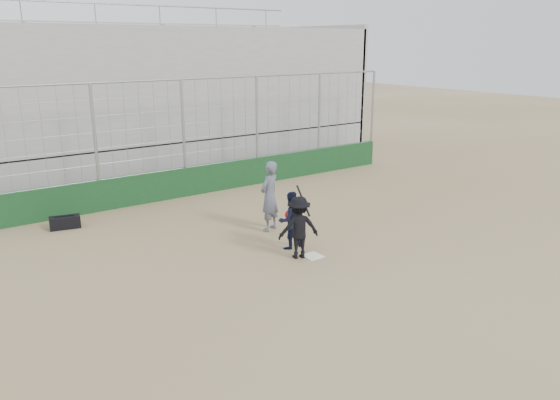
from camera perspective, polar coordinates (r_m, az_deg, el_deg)
ground at (r=13.80m, az=3.43°, el=-5.91°), size 90.00×90.00×0.00m
home_plate at (r=13.80m, az=3.43°, el=-5.86°), size 0.44×0.44×0.02m
backstop at (r=19.20m, az=-9.87°, el=3.22°), size 18.10×0.25×4.04m
bleachers at (r=23.39m, az=-15.58°, el=10.05°), size 20.25×6.70×6.98m
batter_at_plate at (r=13.47m, az=1.97°, el=-2.87°), size 1.16×0.90×1.75m
catcher_crouched at (r=14.16m, az=1.07°, el=-3.06°), size 0.76×0.60×1.04m
umpire at (r=15.39m, az=-1.10°, el=0.04°), size 0.87×0.74×1.81m
equipment_bag at (r=16.92m, az=-21.55°, el=-2.18°), size 0.90×0.53×0.40m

